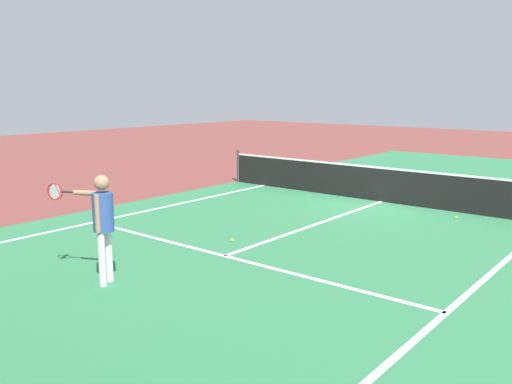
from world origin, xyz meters
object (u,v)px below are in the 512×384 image
Objects in this scene: net at (382,184)px; tennis_ball_near_net at (456,217)px; player_near at (102,216)px; tennis_ball_mid_court at (232,240)px.

net reaches higher than tennis_ball_near_net.
player_near is 3.24m from tennis_ball_mid_court.
net is 159.42× the size of tennis_ball_mid_court.
tennis_ball_mid_court is at bearing -120.24° from tennis_ball_near_net.
tennis_ball_mid_court is (-0.02, 3.06, -1.06)m from player_near.
tennis_ball_mid_court is (-2.83, -4.86, 0.00)m from tennis_ball_near_net.
player_near is at bearing -109.55° from tennis_ball_near_net.
player_near is (-0.51, -8.65, 0.60)m from net.
player_near reaches higher than tennis_ball_near_net.
player_near is at bearing -89.63° from tennis_ball_mid_court.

